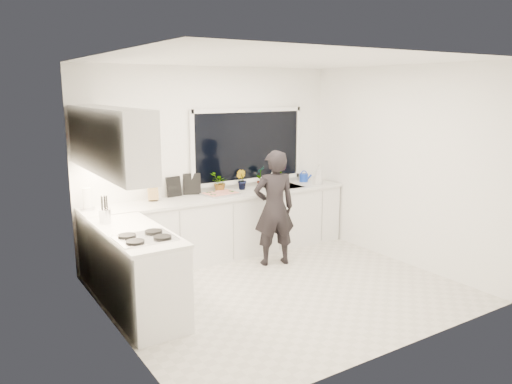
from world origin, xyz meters
TOP-DOWN VIEW (x-y plane):
  - floor at (0.00, 0.00)m, footprint 4.00×3.50m
  - wall_back at (0.00, 1.76)m, footprint 4.00×0.02m
  - wall_left at (-2.01, 0.00)m, footprint 0.02×3.50m
  - wall_right at (2.01, 0.00)m, footprint 0.02×3.50m
  - ceiling at (0.00, 0.00)m, footprint 4.00×3.50m
  - window at (0.60, 1.73)m, footprint 1.80×0.02m
  - base_cabinets_back at (0.00, 1.45)m, footprint 3.92×0.58m
  - base_cabinets_left at (-1.67, 0.35)m, footprint 0.58×1.60m
  - countertop_back at (0.00, 1.44)m, footprint 3.94×0.62m
  - countertop_left at (-1.67, 0.35)m, footprint 0.62×1.60m
  - upper_cabinets at (-1.79, 0.70)m, footprint 0.34×2.10m
  - sink at (1.05, 1.45)m, footprint 0.58×0.42m
  - faucet at (1.05, 1.65)m, footprint 0.03×0.03m
  - stovetop at (-1.69, -0.00)m, footprint 0.56×0.48m
  - person at (0.44, 0.80)m, footprint 0.66×0.52m
  - pizza_tray at (-0.05, 1.42)m, footprint 0.51×0.40m
  - pizza at (-0.05, 1.42)m, footprint 0.46×0.35m
  - watering_can at (1.58, 1.61)m, footprint 0.17×0.17m
  - paper_towel_roll at (-1.85, 1.55)m, footprint 0.14×0.14m
  - knife_block at (-0.98, 1.59)m, footprint 0.15×0.13m
  - utensil_crock at (-1.85, 0.80)m, footprint 0.13×0.13m
  - picture_frame_large at (-0.64, 1.69)m, footprint 0.22×0.04m
  - picture_frame_small at (-0.36, 1.69)m, footprint 0.24×0.11m
  - herb_plants at (0.49, 1.61)m, footprint 1.37×0.32m
  - soap_bottles at (1.62, 1.30)m, footprint 0.18×0.17m

SIDE VIEW (x-z plane):
  - floor at x=0.00m, z-range -0.02..0.00m
  - base_cabinets_back at x=0.00m, z-range 0.00..0.88m
  - base_cabinets_left at x=-1.67m, z-range 0.00..0.88m
  - person at x=0.44m, z-range 0.00..1.59m
  - sink at x=1.05m, z-range 0.80..0.94m
  - countertop_back at x=0.00m, z-range 0.88..0.92m
  - countertop_left at x=-1.67m, z-range 0.88..0.92m
  - stovetop at x=-1.69m, z-range 0.92..0.95m
  - pizza_tray at x=-0.05m, z-range 0.92..0.95m
  - pizza at x=-0.05m, z-range 0.95..0.96m
  - watering_can at x=1.58m, z-range 0.92..1.05m
  - utensil_crock at x=-1.85m, z-range 0.92..1.08m
  - faucet at x=1.05m, z-range 0.92..1.14m
  - knife_block at x=-0.98m, z-range 0.92..1.14m
  - paper_towel_roll at x=-1.85m, z-range 0.92..1.18m
  - picture_frame_large at x=-0.64m, z-range 0.92..1.20m
  - soap_bottles at x=1.62m, z-range 0.90..1.22m
  - herb_plants at x=0.49m, z-range 0.91..1.23m
  - picture_frame_small at x=-0.36m, z-range 0.92..1.22m
  - wall_back at x=0.00m, z-range 0.00..2.70m
  - wall_left at x=-2.01m, z-range 0.00..2.70m
  - wall_right at x=2.01m, z-range 0.00..2.70m
  - window at x=0.60m, z-range 1.05..2.05m
  - upper_cabinets at x=-1.79m, z-range 1.50..2.20m
  - ceiling at x=0.00m, z-range 2.70..2.72m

